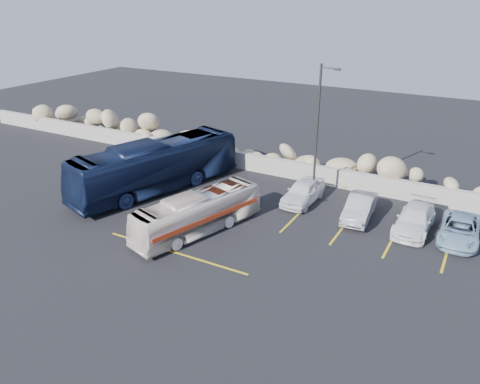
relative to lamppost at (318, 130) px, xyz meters
The scene contains 11 objects.
ground 10.73m from the lamppost, 105.05° to the right, with size 90.00×90.00×0.00m, color black.
seawall 5.14m from the lamppost, 135.63° to the left, with size 60.00×0.40×1.20m, color gray.
riprap_pile 5.40m from the lamppost, 124.63° to the left, with size 54.00×2.80×2.60m, color tan, non-canonical shape.
parking_lines 6.18m from the lamppost, 62.01° to the right, with size 18.16×9.36×0.01m.
lamppost is the anchor object (origin of this frame).
vintage_bus 8.53m from the lamppost, 118.59° to the right, with size 1.76×7.53×2.10m, color silver.
tour_coach 10.19m from the lamppost, 159.36° to the right, with size 2.65×11.32×3.15m, color #0F1933.
car_a 3.73m from the lamppost, 115.86° to the right, with size 1.58×3.93×1.34m, color white.
car_b 5.01m from the lamppost, 22.50° to the right, with size 1.34×3.83×1.26m, color #A7A8AC.
car_c 7.23m from the lamppost, 12.29° to the right, with size 1.70×4.19×1.22m, color white.
car_d 9.17m from the lamppost, ahead, with size 1.89×4.09×1.14m, color #88A9C0.
Camera 1 is at (11.20, -15.41, 11.60)m, focal length 35.00 mm.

